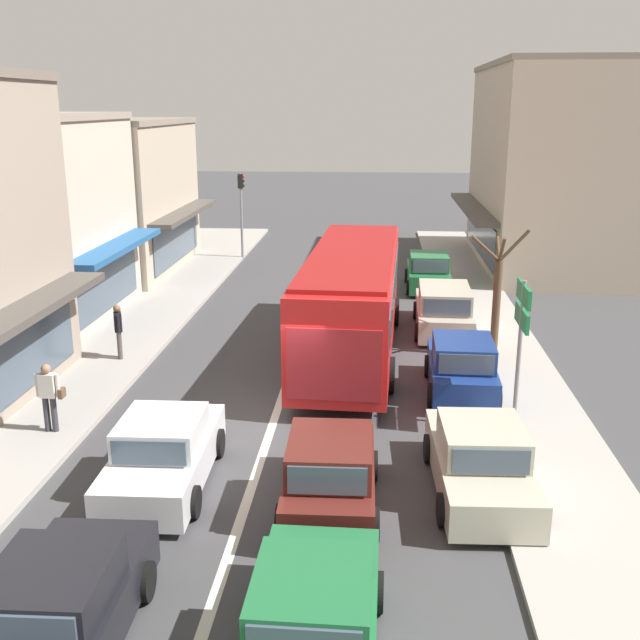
{
  "coord_description": "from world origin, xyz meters",
  "views": [
    {
      "loc": [
        2.4,
        -16.8,
        7.38
      ],
      "look_at": [
        0.76,
        4.59,
        1.2
      ],
      "focal_mm": 42.0,
      "sensor_mm": 36.0,
      "label": 1
    }
  ],
  "objects_px": {
    "parked_hatchback_kerb_rear": "(428,273)",
    "directional_road_sign": "(522,319)",
    "street_tree_right": "(497,298)",
    "sedan_queue_far_back": "(312,626)",
    "city_bus": "(352,295)",
    "parked_sedan_kerb_front": "(480,462)",
    "hatchback_behind_bus_near": "(330,475)",
    "traffic_light_downstreet": "(241,202)",
    "pedestrian_with_handbag_near": "(49,393)",
    "sedan_behind_bus_mid": "(56,615)",
    "parked_wagon_kerb_third": "(444,310)",
    "sedan_adjacent_lane_lead": "(164,454)",
    "pedestrian_browsing_midblock": "(118,328)",
    "parked_hatchback_kerb_second": "(462,368)"
  },
  "relations": [
    {
      "from": "parked_hatchback_kerb_second",
      "to": "sedan_adjacent_lane_lead",
      "type": "bearing_deg",
      "value": -139.79
    },
    {
      "from": "parked_hatchback_kerb_rear",
      "to": "street_tree_right",
      "type": "bearing_deg",
      "value": -80.27
    },
    {
      "from": "parked_sedan_kerb_front",
      "to": "hatchback_behind_bus_near",
      "type": "bearing_deg",
      "value": -163.72
    },
    {
      "from": "parked_hatchback_kerb_second",
      "to": "traffic_light_downstreet",
      "type": "distance_m",
      "value": 19.54
    },
    {
      "from": "parked_hatchback_kerb_rear",
      "to": "street_tree_right",
      "type": "relative_size",
      "value": 0.95
    },
    {
      "from": "directional_road_sign",
      "to": "pedestrian_browsing_midblock",
      "type": "height_order",
      "value": "directional_road_sign"
    },
    {
      "from": "sedan_adjacent_lane_lead",
      "to": "parked_sedan_kerb_front",
      "type": "height_order",
      "value": "same"
    },
    {
      "from": "city_bus",
      "to": "sedan_queue_far_back",
      "type": "distance_m",
      "value": 13.4
    },
    {
      "from": "hatchback_behind_bus_near",
      "to": "parked_wagon_kerb_third",
      "type": "bearing_deg",
      "value": 75.52
    },
    {
      "from": "parked_wagon_kerb_third",
      "to": "directional_road_sign",
      "type": "xyz_separation_m",
      "value": [
        1.03,
        -7.94,
        1.96
      ]
    },
    {
      "from": "parked_wagon_kerb_third",
      "to": "parked_hatchback_kerb_rear",
      "type": "bearing_deg",
      "value": 91.43
    },
    {
      "from": "sedan_adjacent_lane_lead",
      "to": "street_tree_right",
      "type": "relative_size",
      "value": 1.08
    },
    {
      "from": "parked_hatchback_kerb_rear",
      "to": "pedestrian_browsing_midblock",
      "type": "distance_m",
      "value": 13.88
    },
    {
      "from": "parked_hatchback_kerb_second",
      "to": "street_tree_right",
      "type": "xyz_separation_m",
      "value": [
        1.31,
        3.11,
        1.15
      ]
    },
    {
      "from": "parked_hatchback_kerb_second",
      "to": "directional_road_sign",
      "type": "xyz_separation_m",
      "value": [
        1.02,
        -2.24,
        1.99
      ]
    },
    {
      "from": "parked_sedan_kerb_front",
      "to": "directional_road_sign",
      "type": "bearing_deg",
      "value": 68.7
    },
    {
      "from": "sedan_behind_bus_mid",
      "to": "directional_road_sign",
      "type": "height_order",
      "value": "directional_road_sign"
    },
    {
      "from": "sedan_queue_far_back",
      "to": "parked_wagon_kerb_third",
      "type": "distance_m",
      "value": 16.36
    },
    {
      "from": "hatchback_behind_bus_near",
      "to": "pedestrian_browsing_midblock",
      "type": "height_order",
      "value": "pedestrian_browsing_midblock"
    },
    {
      "from": "city_bus",
      "to": "street_tree_right",
      "type": "bearing_deg",
      "value": 1.83
    },
    {
      "from": "sedan_queue_far_back",
      "to": "sedan_behind_bus_mid",
      "type": "relative_size",
      "value": 1.0
    },
    {
      "from": "parked_wagon_kerb_third",
      "to": "traffic_light_downstreet",
      "type": "height_order",
      "value": "traffic_light_downstreet"
    },
    {
      "from": "parked_hatchback_kerb_rear",
      "to": "directional_road_sign",
      "type": "relative_size",
      "value": 1.03
    },
    {
      "from": "sedan_behind_bus_mid",
      "to": "city_bus",
      "type": "bearing_deg",
      "value": 75.06
    },
    {
      "from": "parked_hatchback_kerb_rear",
      "to": "parked_hatchback_kerb_second",
      "type": "bearing_deg",
      "value": -89.22
    },
    {
      "from": "hatchback_behind_bus_near",
      "to": "parked_sedan_kerb_front",
      "type": "distance_m",
      "value": 3.01
    },
    {
      "from": "sedan_adjacent_lane_lead",
      "to": "traffic_light_downstreet",
      "type": "xyz_separation_m",
      "value": [
        -2.44,
        22.73,
        2.19
      ]
    },
    {
      "from": "street_tree_right",
      "to": "parked_sedan_kerb_front",
      "type": "bearing_deg",
      "value": -100.06
    },
    {
      "from": "sedan_behind_bus_mid",
      "to": "parked_hatchback_kerb_rear",
      "type": "relative_size",
      "value": 1.14
    },
    {
      "from": "directional_road_sign",
      "to": "parked_wagon_kerb_third",
      "type": "bearing_deg",
      "value": 97.37
    },
    {
      "from": "sedan_adjacent_lane_lead",
      "to": "pedestrian_browsing_midblock",
      "type": "bearing_deg",
      "value": 115.11
    },
    {
      "from": "pedestrian_with_handbag_near",
      "to": "pedestrian_browsing_midblock",
      "type": "height_order",
      "value": "same"
    },
    {
      "from": "traffic_light_downstreet",
      "to": "pedestrian_with_handbag_near",
      "type": "distance_m",
      "value": 20.82
    },
    {
      "from": "city_bus",
      "to": "parked_hatchback_kerb_rear",
      "type": "bearing_deg",
      "value": 71.84
    },
    {
      "from": "sedan_queue_far_back",
      "to": "directional_road_sign",
      "type": "distance_m",
      "value": 9.32
    },
    {
      "from": "parked_wagon_kerb_third",
      "to": "pedestrian_browsing_midblock",
      "type": "relative_size",
      "value": 2.79
    },
    {
      "from": "pedestrian_with_handbag_near",
      "to": "sedan_behind_bus_mid",
      "type": "bearing_deg",
      "value": -65.96
    },
    {
      "from": "directional_road_sign",
      "to": "parked_sedan_kerb_front",
      "type": "bearing_deg",
      "value": -111.3
    },
    {
      "from": "traffic_light_downstreet",
      "to": "street_tree_right",
      "type": "distance_m",
      "value": 17.48
    },
    {
      "from": "sedan_adjacent_lane_lead",
      "to": "pedestrian_with_handbag_near",
      "type": "xyz_separation_m",
      "value": [
        -3.2,
        2.0,
        0.4
      ]
    },
    {
      "from": "city_bus",
      "to": "parked_sedan_kerb_front",
      "type": "height_order",
      "value": "city_bus"
    },
    {
      "from": "street_tree_right",
      "to": "sedan_queue_far_back",
      "type": "bearing_deg",
      "value": -107.94
    },
    {
      "from": "sedan_adjacent_lane_lead",
      "to": "pedestrian_with_handbag_near",
      "type": "height_order",
      "value": "pedestrian_with_handbag_near"
    },
    {
      "from": "sedan_adjacent_lane_lead",
      "to": "sedan_queue_far_back",
      "type": "height_order",
      "value": "same"
    },
    {
      "from": "sedan_behind_bus_mid",
      "to": "parked_sedan_kerb_front",
      "type": "bearing_deg",
      "value": 38.41
    },
    {
      "from": "city_bus",
      "to": "street_tree_right",
      "type": "height_order",
      "value": "street_tree_right"
    },
    {
      "from": "parked_hatchback_kerb_second",
      "to": "parked_hatchback_kerb_rear",
      "type": "bearing_deg",
      "value": 90.78
    },
    {
      "from": "hatchback_behind_bus_near",
      "to": "pedestrian_with_handbag_near",
      "type": "bearing_deg",
      "value": 157.58
    },
    {
      "from": "parked_sedan_kerb_front",
      "to": "pedestrian_browsing_midblock",
      "type": "bearing_deg",
      "value": 143.79
    },
    {
      "from": "city_bus",
      "to": "pedestrian_with_handbag_near",
      "type": "xyz_separation_m",
      "value": [
        -6.67,
        -6.44,
        -0.81
      ]
    }
  ]
}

